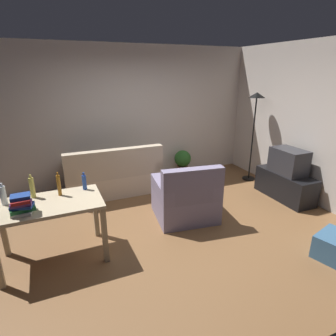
% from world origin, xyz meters
% --- Properties ---
extents(ground_plane, '(5.20, 4.40, 0.02)m').
position_xyz_m(ground_plane, '(0.00, 0.00, -0.01)').
color(ground_plane, brown).
extents(wall_rear, '(5.20, 0.10, 2.70)m').
position_xyz_m(wall_rear, '(0.00, 2.20, 1.35)').
color(wall_rear, silver).
rests_on(wall_rear, ground_plane).
extents(wall_right, '(0.10, 4.40, 2.70)m').
position_xyz_m(wall_right, '(2.60, 0.00, 1.35)').
color(wall_right, beige).
rests_on(wall_right, ground_plane).
extents(couch, '(1.73, 0.84, 0.92)m').
position_xyz_m(couch, '(-0.56, 1.59, 0.31)').
color(couch, beige).
rests_on(couch, ground_plane).
extents(tv_stand, '(0.44, 1.10, 0.48)m').
position_xyz_m(tv_stand, '(2.25, 0.14, 0.24)').
color(tv_stand, black).
rests_on(tv_stand, ground_plane).
extents(tv, '(0.41, 0.60, 0.44)m').
position_xyz_m(tv, '(2.25, 0.14, 0.70)').
color(tv, '#2D2D33').
rests_on(tv, tv_stand).
extents(torchiere_lamp, '(0.32, 0.32, 1.81)m').
position_xyz_m(torchiere_lamp, '(2.25, 1.14, 1.41)').
color(torchiere_lamp, black).
rests_on(torchiere_lamp, ground_plane).
extents(desk, '(1.21, 0.72, 0.76)m').
position_xyz_m(desk, '(-1.66, -0.11, 0.65)').
color(desk, '#C6B28E').
rests_on(desk, ground_plane).
extents(potted_plant, '(0.36, 0.36, 0.57)m').
position_xyz_m(potted_plant, '(1.04, 1.90, 0.33)').
color(potted_plant, brown).
rests_on(potted_plant, ground_plane).
extents(armchair, '(1.00, 0.95, 0.92)m').
position_xyz_m(armchair, '(0.26, 0.17, 0.32)').
color(armchair, gray).
rests_on(armchair, ground_plane).
extents(storage_box, '(0.55, 0.46, 0.30)m').
position_xyz_m(storage_box, '(1.53, -1.41, 0.15)').
color(storage_box, '#386084').
rests_on(storage_box, ground_plane).
extents(bottle_clear, '(0.07, 0.07, 0.26)m').
position_xyz_m(bottle_clear, '(-2.12, 0.03, 0.88)').
color(bottle_clear, silver).
rests_on(bottle_clear, desk).
extents(bottle_squat, '(0.06, 0.06, 0.29)m').
position_xyz_m(bottle_squat, '(-1.82, 0.12, 0.89)').
color(bottle_squat, '#BCB24C').
rests_on(bottle_squat, desk).
extents(bottle_amber, '(0.04, 0.04, 0.30)m').
position_xyz_m(bottle_amber, '(-1.52, 0.06, 0.89)').
color(bottle_amber, '#9E6019').
rests_on(bottle_amber, desk).
extents(bottle_blue, '(0.05, 0.05, 0.23)m').
position_xyz_m(bottle_blue, '(-1.22, 0.12, 0.86)').
color(bottle_blue, '#2347A3').
rests_on(bottle_blue, desk).
extents(book_stack, '(0.27, 0.21, 0.22)m').
position_xyz_m(book_stack, '(-1.91, -0.29, 0.86)').
color(book_stack, beige).
rests_on(book_stack, desk).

